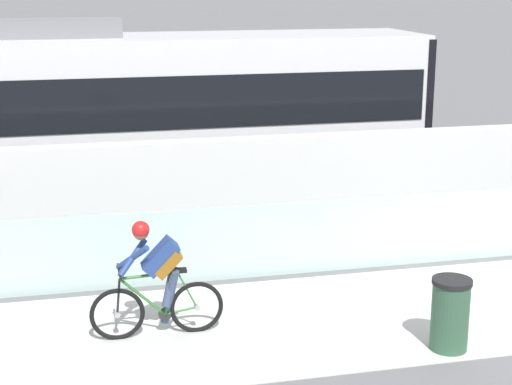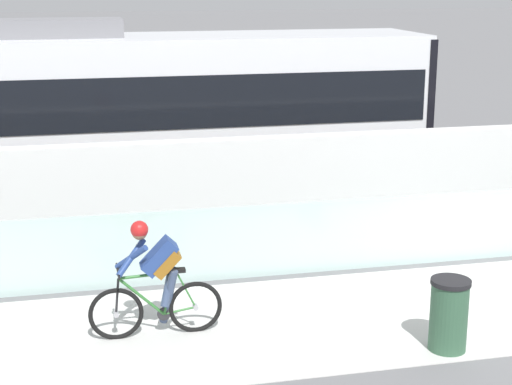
# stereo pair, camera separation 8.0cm
# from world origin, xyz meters

# --- Properties ---
(ground_plane) EXTENTS (200.00, 200.00, 0.00)m
(ground_plane) POSITION_xyz_m (0.00, 0.00, 0.00)
(ground_plane) COLOR slate
(bike_path_deck) EXTENTS (32.00, 3.20, 0.01)m
(bike_path_deck) POSITION_xyz_m (0.00, 0.00, 0.01)
(bike_path_deck) COLOR silver
(bike_path_deck) RESTS_ON ground
(glass_parapet) EXTENTS (32.00, 0.05, 1.18)m
(glass_parapet) POSITION_xyz_m (0.00, 1.85, 0.59)
(glass_parapet) COLOR #ADC6C1
(glass_parapet) RESTS_ON ground
(concrete_barrier_wall) EXTENTS (32.00, 0.36, 1.89)m
(concrete_barrier_wall) POSITION_xyz_m (0.00, 3.65, 0.95)
(concrete_barrier_wall) COLOR silver
(concrete_barrier_wall) RESTS_ON ground
(tram_rail_near) EXTENTS (32.00, 0.08, 0.01)m
(tram_rail_near) POSITION_xyz_m (0.00, 6.13, 0.00)
(tram_rail_near) COLOR #595654
(tram_rail_near) RESTS_ON ground
(tram_rail_far) EXTENTS (32.00, 0.08, 0.01)m
(tram_rail_far) POSITION_xyz_m (0.00, 7.57, 0.00)
(tram_rail_far) COLOR #595654
(tram_rail_far) RESTS_ON ground
(tram) EXTENTS (11.06, 2.54, 3.81)m
(tram) POSITION_xyz_m (-4.32, 6.85, 1.89)
(tram) COLOR silver
(tram) RESTS_ON ground
(cyclist_on_bike) EXTENTS (1.77, 0.58, 1.61)m
(cyclist_on_bike) POSITION_xyz_m (-5.21, 0.00, 0.78)
(cyclist_on_bike) COLOR black
(cyclist_on_bike) RESTS_ON ground
(trash_bin) EXTENTS (0.51, 0.51, 0.96)m
(trash_bin) POSITION_xyz_m (-1.64, -1.25, 0.48)
(trash_bin) COLOR #33593F
(trash_bin) RESTS_ON ground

